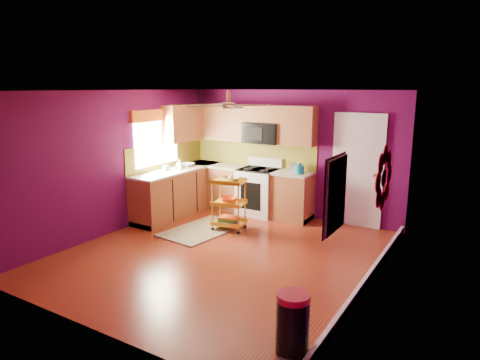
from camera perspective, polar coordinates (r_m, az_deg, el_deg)
The scene contains 18 objects.
ground at distance 6.79m, azimuth -2.34°, elevation -9.79°, with size 5.00×5.00×0.00m, color maroon.
room_envelope at distance 6.34m, azimuth -2.27°, elevation 3.96°, with size 4.54×5.04×2.52m.
lower_cabinets at distance 8.81m, azimuth -3.16°, elevation -1.62°, with size 2.81×2.31×0.94m.
electric_range at distance 8.68m, azimuth 2.51°, elevation -1.48°, with size 0.76×0.66×1.13m.
upper_cabinetry at distance 8.82m, azimuth -1.39°, elevation 7.42°, with size 2.80×2.30×1.26m.
left_window at distance 8.53m, azimuth -11.08°, elevation 6.60°, with size 0.08×1.35×1.08m.
panel_door at distance 8.14m, azimuth 15.39°, elevation 1.05°, with size 0.95×0.11×2.15m.
right_wall_art at distance 5.18m, azimuth 16.36°, elevation -0.57°, with size 0.04×2.74×1.04m.
ceiling_fan at distance 6.46m, azimuth -1.53°, elevation 9.99°, with size 1.01×1.01×0.26m.
shag_rug at distance 7.85m, azimuth -5.09°, elevation -6.62°, with size 0.92×1.50×0.02m, color #332211.
rolling_cart at distance 7.71m, azimuth -1.45°, elevation -2.93°, with size 0.63×0.50×1.02m.
trash_can at distance 4.39m, azimuth 7.03°, elevation -18.49°, with size 0.35×0.37×0.63m.
teal_kettle at distance 8.16m, azimuth 7.92°, elevation 1.41°, with size 0.18×0.18×0.21m.
toaster at distance 8.30m, azimuth 7.42°, elevation 1.64°, with size 0.22×0.15×0.18m, color beige.
soap_bottle_a at distance 8.60m, azimuth -7.95°, elevation 2.00°, with size 0.08×0.08×0.18m, color #EA3F72.
soap_bottle_b at distance 8.79m, azimuth -8.13°, elevation 2.21°, with size 0.14×0.14×0.18m, color white.
counter_dish at distance 8.92m, azimuth -7.06°, elevation 2.03°, with size 0.28×0.28×0.07m, color white.
counter_cup at distance 8.52m, azimuth -9.88°, elevation 1.59°, with size 0.13×0.13×0.11m, color white.
Camera 1 is at (3.48, -5.23, 2.55)m, focal length 32.00 mm.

